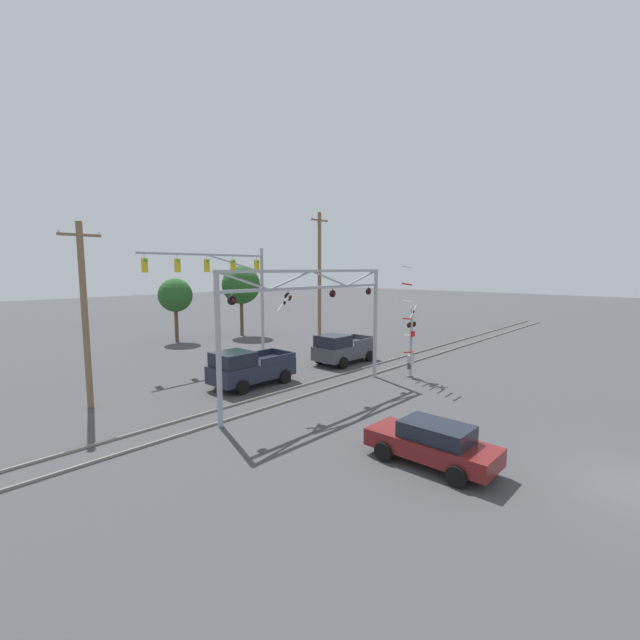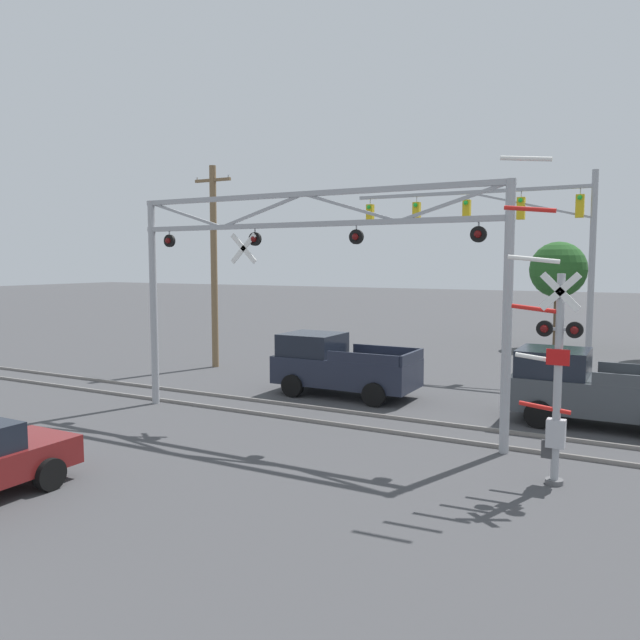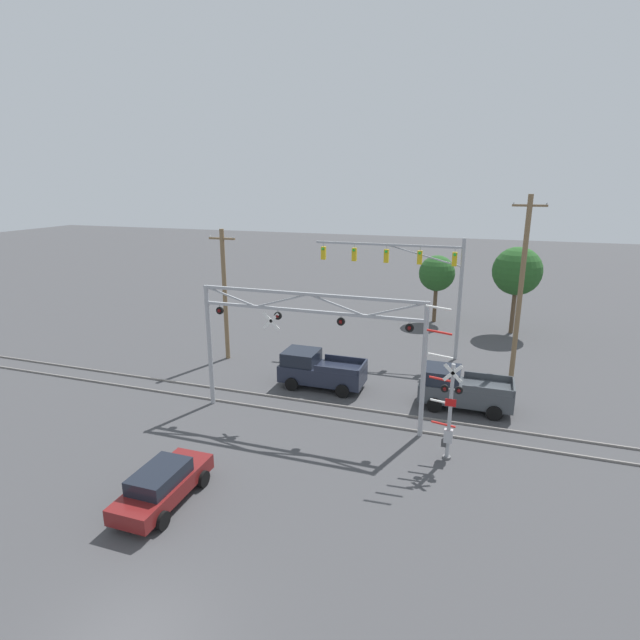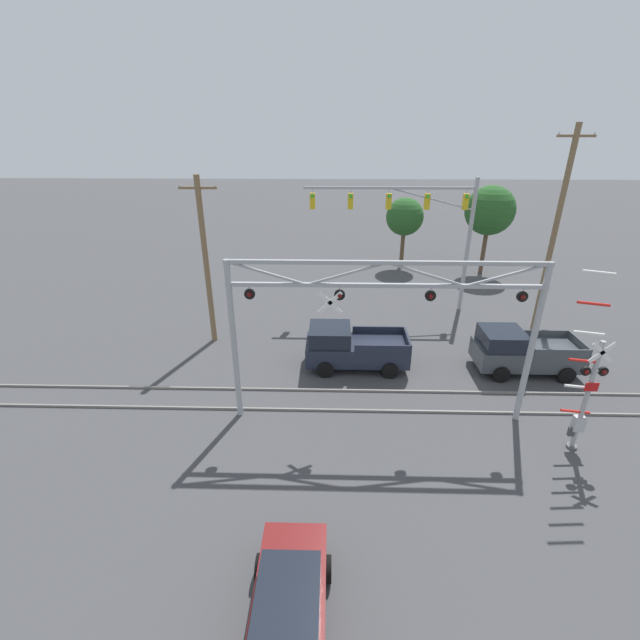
{
  "view_description": "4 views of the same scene",
  "coord_description": "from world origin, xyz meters",
  "px_view_note": "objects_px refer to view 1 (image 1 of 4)",
  "views": [
    {
      "loc": [
        -15.14,
        -0.94,
        6.44
      ],
      "look_at": [
        -0.39,
        12.51,
        4.01
      ],
      "focal_mm": 24.0,
      "sensor_mm": 36.0,
      "label": 1
    },
    {
      "loc": [
        8.44,
        -1.26,
        4.48
      ],
      "look_at": [
        0.84,
        12.81,
        2.99
      ],
      "focal_mm": 35.0,
      "sensor_mm": 36.0,
      "label": 2
    },
    {
      "loc": [
        7.73,
        -7.76,
        11.34
      ],
      "look_at": [
        -0.5,
        16.54,
        4.19
      ],
      "focal_mm": 28.0,
      "sensor_mm": 36.0,
      "label": 3
    },
    {
      "loc": [
        -1.9,
        -0.52,
        10.43
      ],
      "look_at": [
        -2.32,
        15.8,
        3.09
      ],
      "focal_mm": 24.0,
      "sensor_mm": 36.0,
      "label": 4
    }
  ],
  "objects_px": {
    "traffic_signal_span": "(233,280)",
    "sedan_waiting": "(432,443)",
    "crossing_signal_mast": "(410,340)",
    "pickup_truck_following": "(343,349)",
    "utility_pole_right": "(319,280)",
    "crossing_gantry": "(311,309)",
    "background_tree_beyond_span": "(241,285)",
    "background_tree_far_left_verge": "(175,296)",
    "pickup_truck_lead": "(249,368)",
    "utility_pole_left": "(85,313)"
  },
  "relations": [
    {
      "from": "background_tree_beyond_span",
      "to": "background_tree_far_left_verge",
      "type": "xyz_separation_m",
      "value": [
        -6.02,
        1.43,
        -0.77
      ]
    },
    {
      "from": "crossing_gantry",
      "to": "background_tree_beyond_span",
      "type": "distance_m",
      "value": 21.1
    },
    {
      "from": "sedan_waiting",
      "to": "utility_pole_left",
      "type": "xyz_separation_m",
      "value": [
        -5.36,
        14.54,
        3.65
      ]
    },
    {
      "from": "background_tree_far_left_verge",
      "to": "crossing_gantry",
      "type": "bearing_deg",
      "value": -100.95
    },
    {
      "from": "sedan_waiting",
      "to": "utility_pole_right",
      "type": "xyz_separation_m",
      "value": [
        12.35,
        16.3,
        4.76
      ]
    },
    {
      "from": "utility_pole_left",
      "to": "sedan_waiting",
      "type": "bearing_deg",
      "value": -69.75
    },
    {
      "from": "sedan_waiting",
      "to": "background_tree_beyond_span",
      "type": "height_order",
      "value": "background_tree_beyond_span"
    },
    {
      "from": "crossing_signal_mast",
      "to": "pickup_truck_following",
      "type": "bearing_deg",
      "value": 86.93
    },
    {
      "from": "pickup_truck_following",
      "to": "utility_pole_right",
      "type": "bearing_deg",
      "value": 59.92
    },
    {
      "from": "traffic_signal_span",
      "to": "utility_pole_left",
      "type": "distance_m",
      "value": 12.63
    },
    {
      "from": "crossing_gantry",
      "to": "background_tree_far_left_verge",
      "type": "height_order",
      "value": "crossing_gantry"
    },
    {
      "from": "crossing_gantry",
      "to": "pickup_truck_lead",
      "type": "height_order",
      "value": "crossing_gantry"
    },
    {
      "from": "traffic_signal_span",
      "to": "utility_pole_right",
      "type": "distance_m",
      "value": 6.71
    },
    {
      "from": "crossing_signal_mast",
      "to": "background_tree_beyond_span",
      "type": "xyz_separation_m",
      "value": [
        3.19,
        20.26,
        2.57
      ]
    },
    {
      "from": "pickup_truck_following",
      "to": "pickup_truck_lead",
      "type": "bearing_deg",
      "value": 178.58
    },
    {
      "from": "pickup_truck_lead",
      "to": "utility_pole_left",
      "type": "bearing_deg",
      "value": 160.43
    },
    {
      "from": "pickup_truck_following",
      "to": "utility_pole_left",
      "type": "distance_m",
      "value": 15.71
    },
    {
      "from": "sedan_waiting",
      "to": "background_tree_far_left_verge",
      "type": "xyz_separation_m",
      "value": [
        6.61,
        28.11,
        3.32
      ]
    },
    {
      "from": "pickup_truck_lead",
      "to": "pickup_truck_following",
      "type": "relative_size",
      "value": 1.02
    },
    {
      "from": "pickup_truck_lead",
      "to": "background_tree_far_left_verge",
      "type": "bearing_deg",
      "value": 73.64
    },
    {
      "from": "pickup_truck_following",
      "to": "background_tree_beyond_span",
      "type": "xyz_separation_m",
      "value": [
        2.9,
        14.9,
        3.82
      ]
    },
    {
      "from": "crossing_signal_mast",
      "to": "traffic_signal_span",
      "type": "height_order",
      "value": "traffic_signal_span"
    },
    {
      "from": "traffic_signal_span",
      "to": "sedan_waiting",
      "type": "bearing_deg",
      "value": -108.18
    },
    {
      "from": "utility_pole_right",
      "to": "background_tree_far_left_verge",
      "type": "bearing_deg",
      "value": 115.95
    },
    {
      "from": "pickup_truck_lead",
      "to": "crossing_gantry",
      "type": "bearing_deg",
      "value": -77.67
    },
    {
      "from": "background_tree_far_left_verge",
      "to": "pickup_truck_lead",
      "type": "bearing_deg",
      "value": -106.36
    },
    {
      "from": "traffic_signal_span",
      "to": "pickup_truck_following",
      "type": "relative_size",
      "value": 2.11
    },
    {
      "from": "crossing_gantry",
      "to": "pickup_truck_following",
      "type": "distance_m",
      "value": 8.63
    },
    {
      "from": "utility_pole_left",
      "to": "utility_pole_right",
      "type": "xyz_separation_m",
      "value": [
        17.72,
        1.76,
        1.1
      ]
    },
    {
      "from": "crossing_signal_mast",
      "to": "background_tree_far_left_verge",
      "type": "distance_m",
      "value": 21.95
    },
    {
      "from": "crossing_signal_mast",
      "to": "pickup_truck_lead",
      "type": "bearing_deg",
      "value": 143.73
    },
    {
      "from": "background_tree_beyond_span",
      "to": "pickup_truck_following",
      "type": "bearing_deg",
      "value": -101.03
    },
    {
      "from": "pickup_truck_following",
      "to": "utility_pole_right",
      "type": "height_order",
      "value": "utility_pole_right"
    },
    {
      "from": "utility_pole_left",
      "to": "utility_pole_right",
      "type": "distance_m",
      "value": 17.84
    },
    {
      "from": "pickup_truck_lead",
      "to": "background_tree_beyond_span",
      "type": "distance_m",
      "value": 18.62
    },
    {
      "from": "pickup_truck_following",
      "to": "background_tree_beyond_span",
      "type": "height_order",
      "value": "background_tree_beyond_span"
    },
    {
      "from": "pickup_truck_lead",
      "to": "utility_pole_right",
      "type": "relative_size",
      "value": 0.45
    },
    {
      "from": "utility_pole_right",
      "to": "background_tree_beyond_span",
      "type": "relative_size",
      "value": 1.6
    },
    {
      "from": "traffic_signal_span",
      "to": "background_tree_far_left_verge",
      "type": "relative_size",
      "value": 1.77
    },
    {
      "from": "utility_pole_left",
      "to": "utility_pole_right",
      "type": "height_order",
      "value": "utility_pole_right"
    },
    {
      "from": "utility_pole_right",
      "to": "background_tree_far_left_verge",
      "type": "distance_m",
      "value": 13.2
    },
    {
      "from": "utility_pole_right",
      "to": "background_tree_far_left_verge",
      "type": "relative_size",
      "value": 1.92
    },
    {
      "from": "crossing_gantry",
      "to": "utility_pole_right",
      "type": "relative_size",
      "value": 1.04
    },
    {
      "from": "traffic_signal_span",
      "to": "utility_pole_right",
      "type": "xyz_separation_m",
      "value": [
        6.04,
        -2.92,
        -0.11
      ]
    },
    {
      "from": "sedan_waiting",
      "to": "utility_pole_left",
      "type": "relative_size",
      "value": 0.5
    },
    {
      "from": "crossing_gantry",
      "to": "pickup_truck_lead",
      "type": "distance_m",
      "value": 5.27
    },
    {
      "from": "crossing_gantry",
      "to": "utility_pole_right",
      "type": "height_order",
      "value": "utility_pole_right"
    },
    {
      "from": "utility_pole_left",
      "to": "background_tree_far_left_verge",
      "type": "height_order",
      "value": "utility_pole_left"
    },
    {
      "from": "crossing_gantry",
      "to": "background_tree_beyond_span",
      "type": "bearing_deg",
      "value": 62.01
    },
    {
      "from": "background_tree_beyond_span",
      "to": "background_tree_far_left_verge",
      "type": "distance_m",
      "value": 6.24
    }
  ]
}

